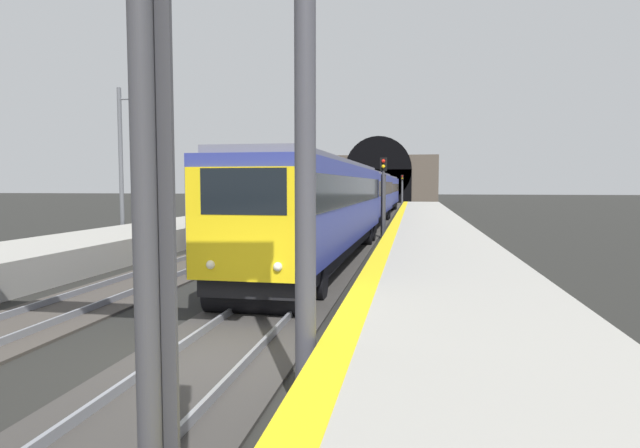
% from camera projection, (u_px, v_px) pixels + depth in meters
% --- Properties ---
extents(ground_plane, '(320.00, 320.00, 0.00)m').
position_uv_depth(ground_plane, '(212.00, 361.00, 9.32)').
color(ground_plane, black).
extents(platform_right, '(112.00, 4.10, 1.02)m').
position_uv_depth(platform_right, '(466.00, 345.00, 8.54)').
color(platform_right, '#9E9B93').
rests_on(platform_right, ground_plane).
extents(platform_right_edge_strip, '(112.00, 0.50, 0.01)m').
position_uv_depth(platform_right_edge_strip, '(354.00, 309.00, 8.81)').
color(platform_right_edge_strip, yellow).
rests_on(platform_right_edge_strip, platform_right).
extents(track_main_line, '(160.00, 2.98, 0.21)m').
position_uv_depth(track_main_line, '(212.00, 359.00, 9.31)').
color(track_main_line, '#383533').
rests_on(track_main_line, ground_plane).
extents(train_main_approaching, '(56.61, 3.09, 3.96)m').
position_uv_depth(train_main_approaching, '(366.00, 195.00, 39.03)').
color(train_main_approaching, navy).
rests_on(train_main_approaching, ground_plane).
extents(train_adjacent_platform, '(37.86, 2.80, 4.72)m').
position_uv_depth(train_adjacent_platform, '(307.00, 196.00, 42.05)').
color(train_adjacent_platform, gray).
rests_on(train_adjacent_platform, ground_plane).
extents(railway_signal_near, '(0.39, 0.38, 5.53)m').
position_uv_depth(railway_signal_near, '(145.00, 163.00, 3.43)').
color(railway_signal_near, '#38383D').
rests_on(railway_signal_near, ground_plane).
extents(railway_signal_mid, '(0.39, 0.38, 4.58)m').
position_uv_depth(railway_signal_mid, '(383.00, 191.00, 30.02)').
color(railway_signal_mid, '#38383D').
rests_on(railway_signal_mid, ground_plane).
extents(railway_signal_far, '(0.39, 0.38, 4.46)m').
position_uv_depth(railway_signal_far, '(402.00, 187.00, 77.24)').
color(railway_signal_far, '#4C4C54').
rests_on(railway_signal_far, ground_plane).
extents(tunnel_portal, '(3.06, 19.55, 11.02)m').
position_uv_depth(tunnel_portal, '(379.00, 179.00, 89.40)').
color(tunnel_portal, '#51473D').
rests_on(tunnel_portal, ground_plane).
extents(catenary_mast_near, '(0.22, 2.08, 8.06)m').
position_uv_depth(catenary_mast_near, '(121.00, 164.00, 27.78)').
color(catenary_mast_near, '#595B60').
rests_on(catenary_mast_near, ground_plane).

